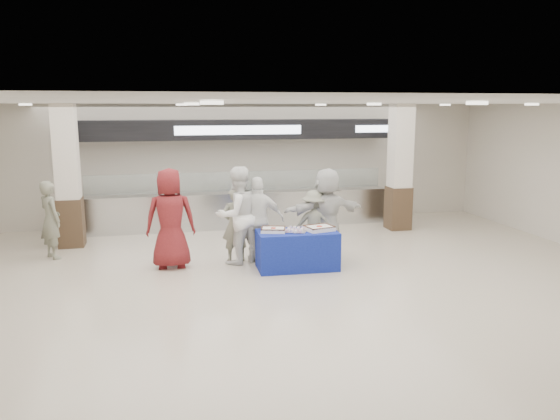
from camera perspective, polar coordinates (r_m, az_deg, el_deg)
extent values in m
plane|color=beige|center=(9.42, 0.62, -8.66)|extent=(14.00, 14.00, 0.00)
cube|color=silver|center=(14.44, -4.40, 0.03)|extent=(8.00, 0.80, 0.90)
cube|color=silver|center=(14.36, -4.43, 1.87)|extent=(8.00, 0.85, 0.04)
cube|color=white|center=(14.02, -4.26, 3.02)|extent=(7.60, 0.02, 0.50)
cube|color=black|center=(14.20, -4.52, 8.39)|extent=(8.40, 0.70, 0.50)
cube|color=silver|center=(13.84, -4.30, 8.33)|extent=(3.20, 0.03, 0.22)
cube|color=silver|center=(14.90, 10.47, 8.35)|extent=(1.40, 0.03, 0.18)
cube|color=#3A281A|center=(13.23, -20.99, -1.21)|extent=(0.55, 0.55, 1.10)
cube|color=silver|center=(13.01, -21.47, 5.70)|extent=(0.50, 0.50, 2.10)
cube|color=#3A281A|center=(14.43, 12.24, 0.22)|extent=(0.55, 0.55, 1.10)
cube|color=silver|center=(14.23, 12.50, 6.56)|extent=(0.50, 0.50, 2.10)
cube|color=navy|center=(10.68, 1.81, -4.20)|extent=(1.58, 0.84, 0.75)
cube|color=white|center=(10.53, -0.70, -2.11)|extent=(0.54, 0.47, 0.07)
cube|color=#422112|center=(10.52, -0.70, -1.85)|extent=(0.54, 0.47, 0.02)
cylinder|color=red|center=(10.52, -0.70, -1.89)|extent=(0.13, 0.13, 0.01)
cube|color=white|center=(10.67, 4.13, -1.94)|extent=(0.59, 0.51, 0.08)
cube|color=#422112|center=(10.66, 4.14, -1.66)|extent=(0.59, 0.51, 0.02)
cylinder|color=red|center=(10.66, 4.14, -1.70)|extent=(0.14, 0.14, 0.01)
cube|color=#A8A8AC|center=(10.56, 1.59, -2.22)|extent=(0.52, 0.47, 0.02)
imported|color=maroon|center=(10.83, -11.38, -0.86)|extent=(0.98, 0.66, 1.98)
imported|color=slate|center=(11.16, -4.74, -1.52)|extent=(0.60, 0.43, 1.53)
imported|color=white|center=(10.98, -4.45, -0.55)|extent=(1.17, 1.06, 1.97)
imported|color=white|center=(11.03, -2.28, -1.03)|extent=(1.07, 0.54, 1.75)
imported|color=slate|center=(11.34, 3.60, -1.53)|extent=(1.05, 0.79, 1.44)
imported|color=silver|center=(11.37, 4.88, -0.35)|extent=(1.82, 0.80, 1.90)
imported|color=slate|center=(12.29, -22.85, -0.95)|extent=(0.66, 0.71, 1.64)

